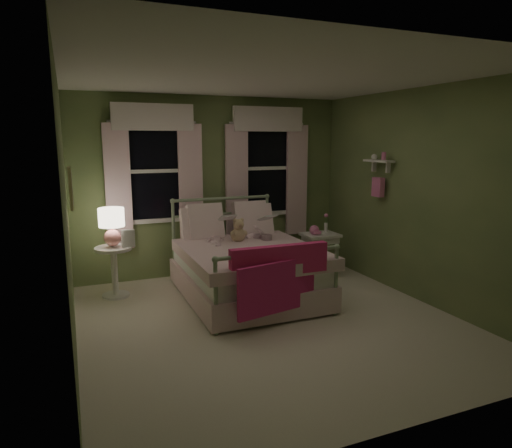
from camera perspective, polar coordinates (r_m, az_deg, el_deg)
name	(u,v)px	position (r m, az deg, el deg)	size (l,w,h in m)	color
room_shell	(271,205)	(4.82, 1.90, 2.38)	(4.20, 4.20, 4.20)	white
bed	(246,267)	(5.83, -1.31, -5.37)	(1.58, 2.04, 1.18)	white
pink_throw	(280,271)	(4.86, 3.06, -5.87)	(1.10, 0.27, 0.71)	#D22966
child_left	(214,221)	(6.01, -5.27, 0.40)	(0.26, 0.17, 0.72)	#F7D1DD
child_right	(253,220)	(6.20, -0.32, 0.48)	(0.32, 0.25, 0.66)	#F7D1DD
book_left	(220,222)	(5.77, -4.54, 0.31)	(0.20, 0.27, 0.03)	beige
book_right	(261,222)	(5.97, 0.58, 0.27)	(0.20, 0.27, 0.02)	beige
teddy_bear	(238,232)	(5.98, -2.23, -0.97)	(0.24, 0.20, 0.32)	tan
nightstand_left	(114,265)	(6.07, -17.31, -4.88)	(0.46, 0.46, 0.65)	white
table_lamp	(112,223)	(5.96, -17.59, 0.10)	(0.32, 0.32, 0.48)	pink
book_nightstand	(122,247)	(5.95, -16.41, -2.78)	(0.16, 0.22, 0.02)	beige
nightstand_right	(320,240)	(6.64, 8.02, -2.03)	(0.50, 0.40, 0.64)	white
pink_toy	(314,230)	(6.55, 7.32, -0.77)	(0.14, 0.18, 0.14)	pink
bud_vase	(326,223)	(6.70, 8.74, 0.14)	(0.06, 0.06, 0.28)	white
window_left	(155,166)	(6.48, -12.57, 7.09)	(1.34, 0.13, 1.96)	black
window_right	(267,164)	(6.98, 1.43, 7.56)	(1.34, 0.13, 1.96)	black
wall_shelf	(378,174)	(6.37, 15.06, 6.04)	(0.15, 0.50, 0.60)	white
framed_picture	(71,188)	(4.97, -22.16, 4.18)	(0.03, 0.32, 0.42)	beige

